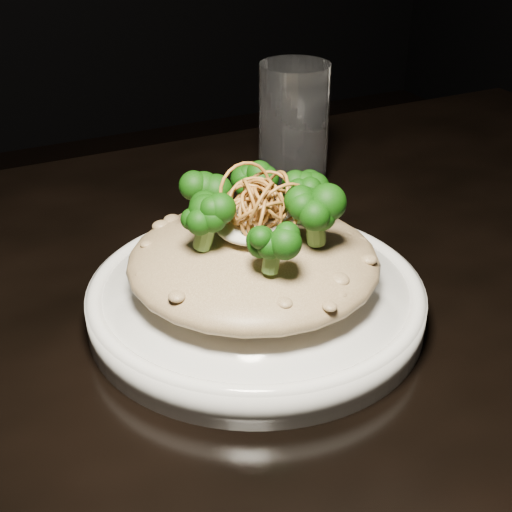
{
  "coord_description": "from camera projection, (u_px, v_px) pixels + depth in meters",
  "views": [
    {
      "loc": [
        -0.29,
        -0.43,
        1.08
      ],
      "look_at": [
        -0.08,
        -0.0,
        0.81
      ],
      "focal_mm": 50.0,
      "sensor_mm": 36.0,
      "label": 1
    }
  ],
  "objects": [
    {
      "name": "cheese",
      "position": [
        254.0,
        226.0,
        0.54
      ],
      "size": [
        0.06,
        0.06,
        0.02
      ],
      "primitive_type": "ellipsoid",
      "color": "white",
      "rests_on": "risotto"
    },
    {
      "name": "table",
      "position": [
        330.0,
        368.0,
        0.65
      ],
      "size": [
        1.1,
        0.8,
        0.75
      ],
      "color": "black",
      "rests_on": "ground"
    },
    {
      "name": "drinking_glass",
      "position": [
        294.0,
        125.0,
        0.77
      ],
      "size": [
        0.1,
        0.1,
        0.13
      ],
      "primitive_type": "cylinder",
      "rotation": [
        0.0,
        0.0,
        -0.41
      ],
      "color": "white",
      "rests_on": "table"
    },
    {
      "name": "risotto",
      "position": [
        254.0,
        261.0,
        0.55
      ],
      "size": [
        0.2,
        0.2,
        0.04
      ],
      "primitive_type": "ellipsoid",
      "color": "brown",
      "rests_on": "plate"
    },
    {
      "name": "plate",
      "position": [
        256.0,
        301.0,
        0.57
      ],
      "size": [
        0.27,
        0.27,
        0.03
      ],
      "primitive_type": "cylinder",
      "color": "white",
      "rests_on": "table"
    },
    {
      "name": "broccoli",
      "position": [
        257.0,
        213.0,
        0.53
      ],
      "size": [
        0.12,
        0.12,
        0.04
      ],
      "primitive_type": null,
      "color": "black",
      "rests_on": "risotto"
    },
    {
      "name": "shallots",
      "position": [
        262.0,
        199.0,
        0.53
      ],
      "size": [
        0.05,
        0.05,
        0.03
      ],
      "primitive_type": null,
      "color": "brown",
      "rests_on": "cheese"
    }
  ]
}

